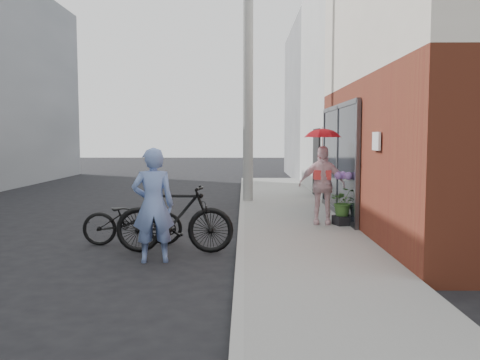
{
  "coord_description": "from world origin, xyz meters",
  "views": [
    {
      "loc": [
        1.01,
        -8.13,
        1.88
      ],
      "look_at": [
        0.92,
        1.18,
        1.1
      ],
      "focal_mm": 38.0,
      "sensor_mm": 36.0,
      "label": 1
    }
  ],
  "objects_px": {
    "bike_left": "(133,219)",
    "kimono_woman": "(322,185)",
    "officer": "(153,205)",
    "planter": "(343,220)",
    "utility_pole": "(248,79)",
    "bike_right": "(174,218)"
  },
  "relations": [
    {
      "from": "bike_right",
      "to": "officer",
      "type": "bearing_deg",
      "value": 160.78
    },
    {
      "from": "utility_pole",
      "to": "officer",
      "type": "xyz_separation_m",
      "value": [
        -1.47,
        -6.58,
        -2.64
      ]
    },
    {
      "from": "officer",
      "to": "planter",
      "type": "height_order",
      "value": "officer"
    },
    {
      "from": "bike_right",
      "to": "bike_left",
      "type": "bearing_deg",
      "value": 54.95
    },
    {
      "from": "bike_right",
      "to": "planter",
      "type": "relative_size",
      "value": 5.55
    },
    {
      "from": "officer",
      "to": "kimono_woman",
      "type": "height_order",
      "value": "officer"
    },
    {
      "from": "bike_left",
      "to": "planter",
      "type": "relative_size",
      "value": 4.97
    },
    {
      "from": "kimono_woman",
      "to": "planter",
      "type": "xyz_separation_m",
      "value": [
        0.42,
        -0.13,
        -0.7
      ]
    },
    {
      "from": "utility_pole",
      "to": "planter",
      "type": "bearing_deg",
      "value": -64.36
    },
    {
      "from": "officer",
      "to": "bike_left",
      "type": "relative_size",
      "value": 1.0
    },
    {
      "from": "bike_left",
      "to": "planter",
      "type": "xyz_separation_m",
      "value": [
        3.95,
        1.4,
        -0.24
      ]
    },
    {
      "from": "bike_left",
      "to": "bike_right",
      "type": "relative_size",
      "value": 0.9
    },
    {
      "from": "bike_left",
      "to": "kimono_woman",
      "type": "bearing_deg",
      "value": -70.54
    },
    {
      "from": "utility_pole",
      "to": "planter",
      "type": "distance_m",
      "value": 5.49
    },
    {
      "from": "planter",
      "to": "bike_right",
      "type": "bearing_deg",
      "value": -147.43
    },
    {
      "from": "kimono_woman",
      "to": "planter",
      "type": "bearing_deg",
      "value": -9.02
    },
    {
      "from": "kimono_woman",
      "to": "planter",
      "type": "distance_m",
      "value": 0.83
    },
    {
      "from": "bike_left",
      "to": "kimono_woman",
      "type": "distance_m",
      "value": 3.88
    },
    {
      "from": "bike_right",
      "to": "kimono_woman",
      "type": "height_order",
      "value": "kimono_woman"
    },
    {
      "from": "bike_right",
      "to": "utility_pole",
      "type": "bearing_deg",
      "value": -10.47
    },
    {
      "from": "utility_pole",
      "to": "kimono_woman",
      "type": "height_order",
      "value": "utility_pole"
    },
    {
      "from": "bike_left",
      "to": "bike_right",
      "type": "height_order",
      "value": "bike_right"
    }
  ]
}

